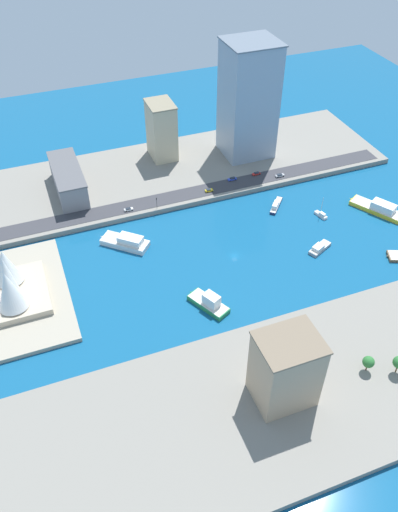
% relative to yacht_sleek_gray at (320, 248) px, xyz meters
% --- Properties ---
extents(ground_plane, '(440.00, 440.00, 0.00)m').
position_rel_yacht_sleek_gray_xyz_m(ground_plane, '(10.81, 40.12, -1.28)').
color(ground_plane, '#145684').
extents(quay_west, '(70.00, 240.00, 2.82)m').
position_rel_yacht_sleek_gray_xyz_m(quay_west, '(-68.62, 40.12, 0.13)').
color(quay_west, gray).
rests_on(quay_west, ground_plane).
extents(quay_east, '(70.00, 240.00, 2.82)m').
position_rel_yacht_sleek_gray_xyz_m(quay_east, '(90.23, 40.12, 0.13)').
color(quay_east, gray).
rests_on(quay_east, ground_plane).
extents(peninsula_point, '(66.78, 46.29, 2.00)m').
position_rel_yacht_sleek_gray_xyz_m(peninsula_point, '(18.06, 142.06, -0.28)').
color(peninsula_point, '#A89E89').
rests_on(peninsula_point, ground_plane).
extents(road_strip, '(11.17, 228.00, 0.15)m').
position_rel_yacht_sleek_gray_xyz_m(road_strip, '(63.55, 40.12, 1.61)').
color(road_strip, '#38383D').
rests_on(road_strip, quay_east).
extents(yacht_sleek_gray, '(9.80, 14.28, 3.39)m').
position_rel_yacht_sleek_gray_xyz_m(yacht_sleek_gray, '(0.00, 0.00, 0.00)').
color(yacht_sleek_gray, '#999EA3').
rests_on(yacht_sleek_gray, ground_plane).
extents(ferry_yellow_fast, '(28.39, 21.16, 6.20)m').
position_rel_yacht_sleek_gray_xyz_m(ferry_yellow_fast, '(16.13, -45.22, 0.98)').
color(ferry_yellow_fast, yellow).
rests_on(ferry_yellow_fast, ground_plane).
extents(ferry_green_doubledeck, '(20.59, 14.80, 7.55)m').
position_rel_yacht_sleek_gray_xyz_m(ferry_green_doubledeck, '(-15.72, 63.97, 1.19)').
color(ferry_green_doubledeck, '#2D8C4C').
rests_on(ferry_green_doubledeck, ground_plane).
extents(patrol_launch_navy, '(14.01, 12.85, 3.67)m').
position_rel_yacht_sleek_gray_xyz_m(patrol_launch_navy, '(38.87, 3.66, 0.06)').
color(patrol_launch_navy, '#1E284C').
rests_on(patrol_launch_navy, ground_plane).
extents(ferry_white_commuter, '(22.13, 23.32, 6.01)m').
position_rel_yacht_sleek_gray_xyz_m(ferry_white_commuter, '(36.74, 86.77, 0.98)').
color(ferry_white_commuter, silver).
rests_on(ferry_white_commuter, ground_plane).
extents(sailboat_small_white, '(8.83, 4.18, 11.56)m').
position_rel_yacht_sleek_gray_xyz_m(sailboat_small_white, '(23.40, -14.66, -0.19)').
color(sailboat_small_white, white).
rests_on(sailboat_small_white, ground_plane).
extents(apartment_midrise_tan, '(17.84, 21.36, 29.93)m').
position_rel_yacht_sleek_gray_xyz_m(apartment_midrise_tan, '(-67.87, 56.65, 16.54)').
color(apartment_midrise_tan, tan).
rests_on(apartment_midrise_tan, quay_west).
extents(tower_tall_glass, '(27.09, 28.93, 66.11)m').
position_rel_yacht_sleek_gray_xyz_m(tower_tall_glass, '(93.84, -3.10, 34.62)').
color(tower_tall_glass, '#8C9EB2').
rests_on(tower_tall_glass, quay_east).
extents(office_block_beige, '(19.38, 14.59, 33.77)m').
position_rel_yacht_sleek_gray_xyz_m(office_block_beige, '(106.55, 45.36, 18.46)').
color(office_block_beige, '#C6B793').
rests_on(office_block_beige, quay_east).
extents(warehouse_low_gray, '(42.33, 14.71, 14.53)m').
position_rel_yacht_sleek_gray_xyz_m(warehouse_low_gray, '(89.19, 104.32, 8.84)').
color(warehouse_low_gray, gray).
rests_on(warehouse_low_gray, quay_east).
extents(pickup_red, '(1.91, 4.79, 1.48)m').
position_rel_yacht_sleek_gray_xyz_m(pickup_red, '(67.48, 1.84, 2.43)').
color(pickup_red, black).
rests_on(pickup_red, road_strip).
extents(hatchback_blue, '(2.01, 5.01, 1.50)m').
position_rel_yacht_sleek_gray_xyz_m(hatchback_blue, '(67.39, 16.87, 2.43)').
color(hatchback_blue, black).
rests_on(hatchback_blue, road_strip).
extents(van_white, '(1.86, 4.65, 1.52)m').
position_rel_yacht_sleek_gray_xyz_m(van_white, '(60.21, 79.09, 2.44)').
color(van_white, black).
rests_on(van_white, road_strip).
extents(taxi_yellow_cab, '(2.01, 4.37, 1.54)m').
position_rel_yacht_sleek_gray_xyz_m(taxi_yellow_cab, '(61.50, 33.38, 2.46)').
color(taxi_yellow_cab, black).
rests_on(taxi_yellow_cab, road_strip).
extents(sedan_silver, '(2.03, 5.18, 1.51)m').
position_rel_yacht_sleek_gray_xyz_m(sedan_silver, '(61.10, -9.84, 2.44)').
color(sedan_silver, black).
rests_on(sedan_silver, road_strip).
extents(traffic_light_waterfront, '(0.36, 0.36, 6.50)m').
position_rel_yacht_sleek_gray_xyz_m(traffic_light_waterfront, '(56.99, 64.59, 5.88)').
color(traffic_light_waterfront, black).
rests_on(traffic_light_waterfront, quay_east).
extents(opera_landmark, '(32.98, 29.62, 22.19)m').
position_rel_yacht_sleek_gray_xyz_m(opera_landmark, '(17.92, 142.06, 9.03)').
color(opera_landmark, '#BCAD93').
rests_on(opera_landmark, peninsula_point).
extents(park_tree_cluster, '(9.40, 14.57, 8.21)m').
position_rel_yacht_sleek_gray_xyz_m(park_tree_cluster, '(-72.17, 16.28, 6.90)').
color(park_tree_cluster, brown).
rests_on(park_tree_cluster, quay_west).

